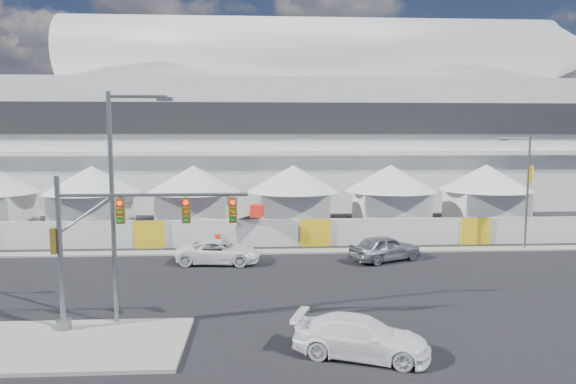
{
  "coord_description": "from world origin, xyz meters",
  "views": [
    {
      "loc": [
        1.93,
        -22.46,
        8.14
      ],
      "look_at": [
        3.74,
        10.0,
        4.51
      ],
      "focal_mm": 32.0,
      "sensor_mm": 36.0,
      "label": 1
    }
  ],
  "objects": [
    {
      "name": "traffic_mast",
      "position": [
        -4.33,
        -1.53,
        3.7
      ],
      "size": [
        7.97,
        0.62,
        6.36
      ],
      "color": "slate",
      "rests_on": "median_island"
    },
    {
      "name": "lot_car_c",
      "position": [
        -10.67,
        17.92,
        0.72
      ],
      "size": [
        2.98,
        5.25,
        1.43
      ],
      "primitive_type": "imported",
      "rotation": [
        0.0,
        0.0,
        1.36
      ],
      "color": "#ADACB1",
      "rests_on": "ground"
    },
    {
      "name": "far_curb",
      "position": [
        20.0,
        12.5,
        0.06
      ],
      "size": [
        80.0,
        1.2,
        0.12
      ],
      "primitive_type": "cube",
      "color": "gray",
      "rests_on": "ground"
    },
    {
      "name": "stadium",
      "position": [
        8.71,
        41.5,
        9.45
      ],
      "size": [
        80.0,
        24.8,
        21.98
      ],
      "color": "silver",
      "rests_on": "ground"
    },
    {
      "name": "sedan_silver",
      "position": [
        10.06,
        9.83,
        0.83
      ],
      "size": [
        3.85,
        5.26,
        1.67
      ],
      "primitive_type": "imported",
      "rotation": [
        0.0,
        0.0,
        2.01
      ],
      "color": "#9D9DA1",
      "rests_on": "ground"
    },
    {
      "name": "pickup_curb",
      "position": [
        -0.7,
        9.71,
        0.74
      ],
      "size": [
        2.96,
        5.52,
        1.48
      ],
      "primitive_type": "imported",
      "rotation": [
        0.0,
        0.0,
        1.47
      ],
      "color": "white",
      "rests_on": "ground"
    },
    {
      "name": "ground",
      "position": [
        0.0,
        0.0,
        0.0
      ],
      "size": [
        160.0,
        160.0,
        0.0
      ],
      "primitive_type": "plane",
      "color": "black",
      "rests_on": "ground"
    },
    {
      "name": "streetlight_median",
      "position": [
        -3.98,
        -0.8,
        5.76
      ],
      "size": [
        2.7,
        0.27,
        9.77
      ],
      "color": "slate",
      "rests_on": "median_island"
    },
    {
      "name": "lot_car_b",
      "position": [
        21.87,
        19.13,
        0.65
      ],
      "size": [
        2.54,
        4.09,
        1.3
      ],
      "primitive_type": "imported",
      "rotation": [
        0.0,
        0.0,
        1.85
      ],
      "color": "black",
      "rests_on": "ground"
    },
    {
      "name": "median_island",
      "position": [
        -6.0,
        -3.0,
        0.07
      ],
      "size": [
        10.0,
        5.0,
        0.15
      ],
      "primitive_type": "cube",
      "color": "gray",
      "rests_on": "ground"
    },
    {
      "name": "hoarding_fence",
      "position": [
        6.0,
        14.5,
        1.0
      ],
      "size": [
        70.0,
        0.25,
        2.0
      ],
      "primitive_type": "cube",
      "color": "silver",
      "rests_on": "ground"
    },
    {
      "name": "pickup_near",
      "position": [
        5.63,
        -4.45,
        0.73
      ],
      "size": [
        3.58,
        5.42,
        1.46
      ],
      "primitive_type": "imported",
      "rotation": [
        0.0,
        0.0,
        1.24
      ],
      "color": "white",
      "rests_on": "ground"
    },
    {
      "name": "boom_lift",
      "position": [
        -1.58,
        15.5,
        0.86
      ],
      "size": [
        6.53,
        2.54,
        3.19
      ],
      "rotation": [
        0.0,
        0.0,
        -0.4
      ],
      "color": "red",
      "rests_on": "ground"
    },
    {
      "name": "lot_car_a",
      "position": [
        19.88,
        18.58,
        0.65
      ],
      "size": [
        2.75,
        4.16,
        1.29
      ],
      "primitive_type": "imported",
      "rotation": [
        0.0,
        0.0,
        1.19
      ],
      "color": "white",
      "rests_on": "ground"
    },
    {
      "name": "streetlight_curb",
      "position": [
        20.64,
        12.5,
        4.69
      ],
      "size": [
        2.39,
        0.54,
        8.06
      ],
      "color": "slate",
      "rests_on": "ground"
    },
    {
      "name": "tent_row",
      "position": [
        0.5,
        24.0,
        3.15
      ],
      "size": [
        53.4,
        8.4,
        5.4
      ],
      "color": "silver",
      "rests_on": "ground"
    }
  ]
}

